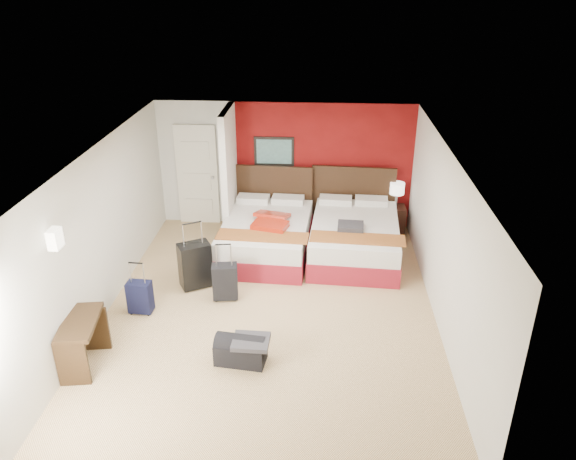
# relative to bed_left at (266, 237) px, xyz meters

# --- Properties ---
(ground) EXTENTS (6.50, 6.50, 0.00)m
(ground) POSITION_rel_bed_left_xyz_m (0.24, -1.89, -0.33)
(ground) COLOR #D9BA86
(ground) RESTS_ON ground
(room_walls) EXTENTS (5.02, 6.52, 2.50)m
(room_walls) POSITION_rel_bed_left_xyz_m (-1.16, -0.47, 0.93)
(room_walls) COLOR silver
(room_walls) RESTS_ON ground
(red_accent_panel) EXTENTS (3.50, 0.04, 2.50)m
(red_accent_panel) POSITION_rel_bed_left_xyz_m (0.99, 1.34, 0.92)
(red_accent_panel) COLOR maroon
(red_accent_panel) RESTS_ON ground
(partition_wall) EXTENTS (0.12, 1.20, 2.50)m
(partition_wall) POSITION_rel_bed_left_xyz_m (-0.76, 0.72, 0.92)
(partition_wall) COLOR silver
(partition_wall) RESTS_ON ground
(entry_door) EXTENTS (0.82, 0.06, 2.05)m
(entry_door) POSITION_rel_bed_left_xyz_m (-1.51, 1.31, 0.70)
(entry_door) COLOR silver
(entry_door) RESTS_ON ground
(bed_left) EXTENTS (1.66, 2.28, 0.66)m
(bed_left) POSITION_rel_bed_left_xyz_m (0.00, 0.00, 0.00)
(bed_left) COLOR white
(bed_left) RESTS_ON ground
(bed_right) EXTENTS (1.69, 2.31, 0.67)m
(bed_right) POSITION_rel_bed_left_xyz_m (1.60, 0.01, 0.00)
(bed_right) COLOR white
(bed_right) RESTS_ON ground
(red_suitcase_open) EXTENTS (0.78, 0.95, 0.10)m
(red_suitcase_open) POSITION_rel_bed_left_xyz_m (0.10, -0.10, 0.38)
(red_suitcase_open) COLOR #A8210E
(red_suitcase_open) RESTS_ON bed_left
(jacket_bundle) EXTENTS (0.46, 0.38, 0.11)m
(jacket_bundle) POSITION_rel_bed_left_xyz_m (1.50, -0.29, 0.39)
(jacket_bundle) COLOR #333337
(jacket_bundle) RESTS_ON bed_right
(nightstand) EXTENTS (0.40, 0.40, 0.55)m
(nightstand) POSITION_rel_bed_left_xyz_m (2.44, 1.04, -0.05)
(nightstand) COLOR black
(nightstand) RESTS_ON ground
(table_lamp) EXTENTS (0.36, 0.36, 0.50)m
(table_lamp) POSITION_rel_bed_left_xyz_m (2.44, 1.04, 0.47)
(table_lamp) COLOR silver
(table_lamp) RESTS_ON nightstand
(suitcase_black) EXTENTS (0.59, 0.52, 0.75)m
(suitcase_black) POSITION_rel_bed_left_xyz_m (-1.04, -1.25, 0.05)
(suitcase_black) COLOR black
(suitcase_black) RESTS_ON ground
(suitcase_charcoal) EXTENTS (0.42, 0.29, 0.57)m
(suitcase_charcoal) POSITION_rel_bed_left_xyz_m (-0.50, -1.60, -0.04)
(suitcase_charcoal) COLOR black
(suitcase_charcoal) RESTS_ON ground
(suitcase_navy) EXTENTS (0.37, 0.24, 0.50)m
(suitcase_navy) POSITION_rel_bed_left_xyz_m (-1.72, -2.06, -0.08)
(suitcase_navy) COLOR black
(suitcase_navy) RESTS_ON ground
(duffel_bag) EXTENTS (0.70, 0.43, 0.34)m
(duffel_bag) POSITION_rel_bed_left_xyz_m (-0.04, -3.13, -0.16)
(duffel_bag) COLOR black
(duffel_bag) RESTS_ON ground
(jacket_draped) EXTENTS (0.49, 0.42, 0.06)m
(jacket_draped) POSITION_rel_bed_left_xyz_m (0.11, -3.18, 0.04)
(jacket_draped) COLOR #37363B
(jacket_draped) RESTS_ON duffel_bag
(desk) EXTENTS (0.55, 0.91, 0.72)m
(desk) POSITION_rel_bed_left_xyz_m (-2.06, -3.34, 0.03)
(desk) COLOR #301F10
(desk) RESTS_ON ground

